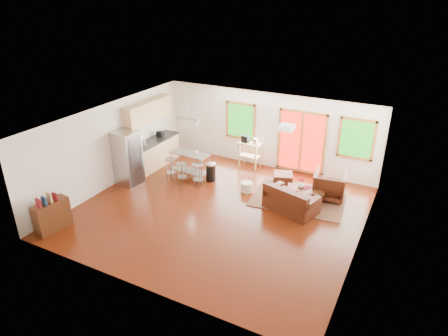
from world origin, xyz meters
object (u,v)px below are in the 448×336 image
at_px(coffee_table, 306,191).
at_px(refrigerator, 128,158).
at_px(rug, 299,198).
at_px(island, 190,160).
at_px(armchair, 330,184).
at_px(kitchen_cart, 250,146).
at_px(loveseat, 290,202).
at_px(ottoman, 283,179).

xyz_separation_m(coffee_table, refrigerator, (-5.31, -1.40, 0.51)).
height_order(coffee_table, refrigerator, refrigerator).
relative_size(rug, island, 1.91).
distance_m(rug, armchair, 0.98).
xyz_separation_m(rug, kitchen_cart, (-2.26, 1.41, 0.75)).
height_order(rug, coffee_table, coffee_table).
distance_m(rug, kitchen_cart, 2.76).
xyz_separation_m(coffee_table, island, (-3.85, -0.13, 0.23)).
height_order(coffee_table, island, island).
bearing_deg(kitchen_cart, coffee_table, -31.53).
bearing_deg(refrigerator, loveseat, 13.72).
distance_m(coffee_table, ottoman, 1.20).
relative_size(ottoman, refrigerator, 0.33).
bearing_deg(rug, armchair, 29.73).
distance_m(coffee_table, refrigerator, 5.51).
bearing_deg(rug, loveseat, -89.95).
height_order(coffee_table, armchair, armchair).
bearing_deg(kitchen_cart, loveseat, -44.87).
xyz_separation_m(island, kitchen_cart, (1.38, 1.64, 0.18)).
height_order(coffee_table, kitchen_cart, kitchen_cart).
xyz_separation_m(loveseat, island, (-3.64, 0.61, 0.28)).
distance_m(refrigerator, kitchen_cart, 4.07).
xyz_separation_m(coffee_table, ottoman, (-0.94, 0.72, -0.16)).
relative_size(armchair, ottoman, 1.59).
height_order(ottoman, island, island).
height_order(rug, ottoman, ottoman).
height_order(armchair, kitchen_cart, kitchen_cart).
relative_size(coffee_table, refrigerator, 0.68).
height_order(coffee_table, ottoman, coffee_table).
height_order(loveseat, coffee_table, loveseat).
xyz_separation_m(rug, coffee_table, (0.21, -0.10, 0.34)).
height_order(rug, armchair, armchair).
bearing_deg(armchair, kitchen_cart, -25.69).
bearing_deg(ottoman, island, -163.62).
height_order(ottoman, kitchen_cart, kitchen_cart).
distance_m(armchair, island, 4.45).
xyz_separation_m(refrigerator, island, (1.46, 1.27, -0.28)).
bearing_deg(kitchen_cart, rug, -31.97).
height_order(armchair, island, armchair).
bearing_deg(refrigerator, armchair, 24.60).
distance_m(coffee_table, armchair, 0.78).
xyz_separation_m(loveseat, armchair, (0.76, 1.27, 0.16)).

